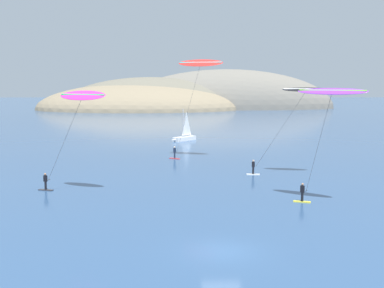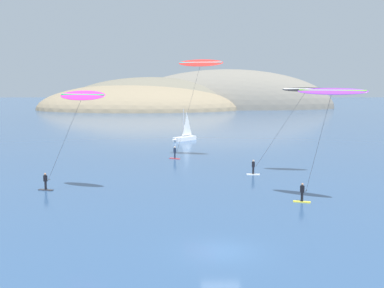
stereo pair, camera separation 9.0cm
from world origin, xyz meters
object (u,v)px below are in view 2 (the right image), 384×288
object	(u,v)px
kitesurfer_red	(199,69)
kitesurfer_black	(302,97)
kitesurfer_magenta	(79,104)
kitesurfer_purple	(329,100)
sailboat_near	(183,137)

from	to	relation	value
kitesurfer_red	kitesurfer_black	size ratio (longest dim) A/B	1.36
kitesurfer_red	kitesurfer_magenta	distance (m)	23.38
kitesurfer_red	kitesurfer_black	xyz separation A→B (m)	(10.99, -11.60, -3.40)
kitesurfer_black	kitesurfer_purple	size ratio (longest dim) A/B	0.99
kitesurfer_magenta	kitesurfer_purple	world-z (taller)	kitesurfer_purple
kitesurfer_red	kitesurfer_black	world-z (taller)	kitesurfer_red
kitesurfer_red	kitesurfer_purple	size ratio (longest dim) A/B	1.34
kitesurfer_magenta	kitesurfer_black	distance (m)	24.04
sailboat_near	kitesurfer_black	size ratio (longest dim) A/B	0.57
sailboat_near	kitesurfer_magenta	size ratio (longest dim) A/B	0.58
kitesurfer_magenta	kitesurfer_purple	distance (m)	22.26
kitesurfer_magenta	kitesurfer_black	xyz separation A→B (m)	(22.52, 8.39, 0.34)
kitesurfer_red	kitesurfer_purple	distance (m)	26.68
sailboat_near	kitesurfer_purple	distance (m)	48.23
sailboat_near	kitesurfer_red	distance (m)	24.46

